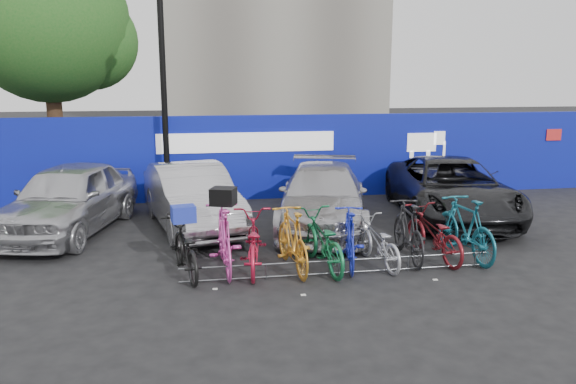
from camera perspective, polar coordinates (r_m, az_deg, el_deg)
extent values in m
plane|color=black|center=(10.68, 4.36, -7.34)|extent=(100.00, 100.00, 0.00)
cube|color=#0B189B|center=(16.14, -0.67, 3.59)|extent=(22.00, 0.15, 2.40)
cube|color=white|center=(15.86, -4.20, 5.06)|extent=(5.00, 0.02, 0.55)
cube|color=white|center=(17.15, 13.43, 4.93)|extent=(1.20, 0.02, 0.90)
cube|color=red|center=(19.22, 25.40, 5.27)|extent=(0.50, 0.02, 0.35)
cylinder|color=#382314|center=(20.36, -22.55, 6.66)|extent=(0.50, 0.50, 4.00)
sphere|color=#1B561B|center=(20.38, -23.28, 15.64)|extent=(5.20, 5.20, 5.20)
sphere|color=#1B561B|center=(20.40, -19.56, 14.21)|extent=(3.20, 3.20, 3.20)
cylinder|color=black|center=(15.22, -12.49, 9.63)|extent=(0.16, 0.16, 6.00)
cylinder|color=#595B60|center=(10.04, 5.21, -6.93)|extent=(5.60, 0.03, 0.03)
cylinder|color=#595B60|center=(10.11, 5.18, -8.16)|extent=(5.60, 0.03, 0.03)
cylinder|color=#595B60|center=(9.78, -9.88, -8.44)|extent=(0.03, 0.03, 0.28)
cylinder|color=#595B60|center=(9.85, -2.22, -8.13)|extent=(0.03, 0.03, 0.28)
cylinder|color=#595B60|center=(10.08, 5.19, -7.68)|extent=(0.03, 0.03, 0.28)
cylinder|color=#595B60|center=(10.48, 12.14, -7.15)|extent=(0.03, 0.03, 0.28)
cylinder|color=#595B60|center=(11.01, 18.49, -6.57)|extent=(0.03, 0.03, 0.28)
imported|color=#AFAFB4|center=(13.50, -21.39, -0.59)|extent=(2.94, 4.97, 1.59)
imported|color=#A1A1A5|center=(13.15, -9.75, -0.51)|extent=(2.51, 4.70, 1.47)
imported|color=#AEADB2|center=(13.13, 3.56, -0.48)|extent=(3.12, 5.23, 1.42)
imported|color=black|center=(14.47, 16.18, 0.32)|extent=(3.29, 5.65, 1.48)
imported|color=black|center=(10.12, -10.44, -5.69)|extent=(1.02, 1.95, 0.98)
imported|color=#E446AD|center=(10.20, -6.48, -4.67)|extent=(0.66, 2.07, 1.23)
imported|color=#AA1430|center=(10.21, -3.64, -5.14)|extent=(0.91, 2.06, 1.05)
imported|color=orange|center=(10.18, 0.45, -4.85)|extent=(0.73, 1.97, 1.16)
imported|color=#14673A|center=(10.31, 3.45, -4.95)|extent=(0.97, 2.09, 1.06)
imported|color=#1A25B2|center=(10.44, 6.28, -4.64)|extent=(0.87, 1.91, 1.11)
imported|color=#A5A6AC|center=(10.61, 9.10, -5.05)|extent=(0.83, 1.77, 0.90)
imported|color=black|center=(10.99, 12.14, -3.87)|extent=(0.70, 1.96, 1.15)
imported|color=maroon|center=(11.15, 14.53, -4.15)|extent=(0.96, 2.00, 1.01)
imported|color=#155E71|center=(11.37, 17.57, -3.49)|extent=(0.76, 2.06, 1.21)
cube|color=#1E2FB0|center=(9.95, -10.57, -2.20)|extent=(0.45, 0.38, 0.29)
cube|color=black|center=(10.01, -6.59, -0.44)|extent=(0.52, 0.49, 0.31)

